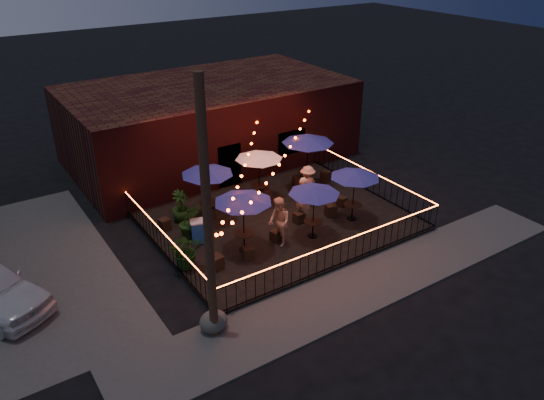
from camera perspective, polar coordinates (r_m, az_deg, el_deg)
The scene contains 35 objects.
ground at distance 20.75m, azimuth 3.73°, elevation -4.82°, with size 110.00×110.00×0.00m, color black.
patio at distance 22.11m, azimuth 0.64°, elevation -2.37°, with size 10.00×8.00×0.15m, color black.
sidewalk at distance 18.71m, azimuth 9.77°, elevation -9.10°, with size 18.00×2.50×0.05m, color #43423E.
brick_building at distance 28.14m, azimuth -6.83°, elevation 8.37°, with size 14.00×8.00×4.00m.
utility_pole at distance 14.35m, azimuth -6.94°, elevation -2.12°, with size 0.26×0.26×8.00m, color #341E15.
fence_front at distance 19.10m, azimuth 7.40°, elevation -5.75°, with size 10.00×0.04×1.04m.
fence_left at distance 19.84m, azimuth -11.46°, elevation -4.76°, with size 0.04×8.00×1.04m.
fence_right at distance 24.68m, azimuth 10.33°, elevation 2.01°, with size 0.04×8.00×1.04m.
festoon_lights at distance 20.28m, azimuth -1.22°, elevation 2.52°, with size 10.02×8.72×1.32m.
cafe_table_0 at distance 19.07m, azimuth -3.13°, elevation 0.15°, with size 2.39×2.39×2.38m.
cafe_table_1 at distance 21.46m, azimuth -6.99°, elevation 3.11°, with size 2.16×2.16×2.35m.
cafe_table_2 at distance 20.07m, azimuth 4.57°, elevation 1.01°, with size 2.50×2.50×2.20m.
cafe_table_3 at distance 22.92m, azimuth -1.42°, elevation 4.76°, with size 2.70×2.70×2.29m.
cafe_table_4 at distance 21.53m, azimuth 8.93°, elevation 2.75°, with size 2.60×2.60×2.24m.
cafe_table_5 at distance 24.00m, azimuth 3.88°, elevation 6.50°, with size 2.67×2.67×2.60m.
bistro_chair_0 at distance 19.06m, azimuth -6.00°, elevation -6.68°, with size 0.43×0.43×0.51m, color black.
bistro_chair_1 at distance 19.55m, azimuth -2.55°, elevation -5.69°, with size 0.38×0.38×0.45m, color black.
bistro_chair_2 at distance 21.74m, azimuth -11.48°, elevation -2.58°, with size 0.40×0.40×0.47m, color black.
bistro_chair_3 at distance 22.32m, azimuth -6.62°, elevation -1.31°, with size 0.42×0.42×0.50m, color black.
bistro_chair_4 at distance 20.59m, azimuth 0.40°, elevation -3.87°, with size 0.36×0.36×0.42m, color black.
bistro_chair_5 at distance 21.84m, azimuth 2.88°, elevation -1.92°, with size 0.38×0.38×0.44m, color black.
bistro_chair_6 at distance 23.59m, azimuth -3.10°, elevation 0.50°, with size 0.43×0.43×0.51m, color black.
bistro_chair_7 at distance 23.65m, azimuth -0.68°, elevation 0.58°, with size 0.41×0.41×0.48m, color black.
bistro_chair_8 at distance 22.45m, azimuth 6.33°, elevation -1.10°, with size 0.43×0.43×0.50m, color black.
bistro_chair_9 at distance 23.32m, azimuth 7.51°, elevation -0.16°, with size 0.36×0.36×0.42m, color black.
bistro_chair_10 at distance 24.88m, azimuth 2.79°, elevation 2.00°, with size 0.43×0.43×0.51m, color black.
bistro_chair_11 at distance 25.59m, azimuth 5.77°, elevation 2.58°, with size 0.40×0.40×0.47m, color black.
patron_a at distance 21.71m, azimuth 3.36°, elevation 0.13°, with size 0.71×0.46×1.94m, color #D3B08C.
patron_b at distance 19.98m, azimuth 0.76°, elevation -2.37°, with size 0.95×0.74×1.95m, color tan.
patron_c at distance 23.06m, azimuth 3.83°, elevation 1.59°, with size 1.15×0.66×1.78m, color beige.
potted_shrub_a at distance 19.08m, azimuth -9.21°, elevation -5.39°, with size 1.20×1.04×1.34m, color #0F3710.
potted_shrub_b at distance 20.64m, azimuth -8.86°, elevation -2.35°, with size 0.84×0.68×1.53m, color #11360E.
potted_shrub_c at distance 22.05m, azimuth -9.80°, elevation -0.68°, with size 0.75×0.75×1.34m, color #153310.
cooler at distance 20.59m, azimuth -7.76°, elevation -3.30°, with size 0.82×0.69×0.92m.
boulder at distance 16.59m, azimuth -6.31°, elevation -12.86°, with size 0.89×0.76×0.70m, color #454440.
Camera 1 is at (-10.79, -13.93, 10.97)m, focal length 35.00 mm.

